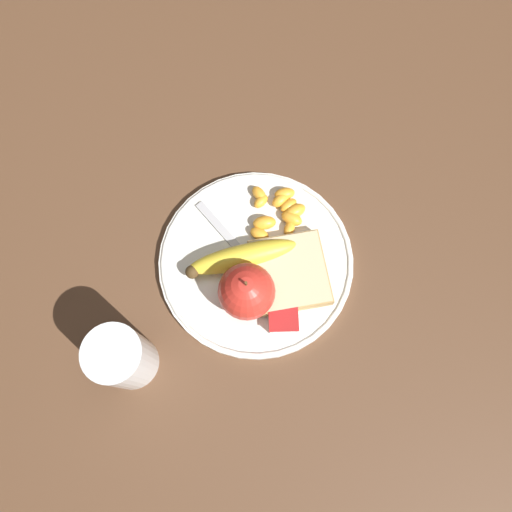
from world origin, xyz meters
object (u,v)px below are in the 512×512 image
(banana, at_px, (241,260))
(jam_packet, at_px, (283,315))
(apple, at_px, (247,292))
(fork, at_px, (246,257))
(bread_slice, at_px, (290,273))
(juice_glass, at_px, (123,358))
(plate, at_px, (256,261))

(banana, relative_size, jam_packet, 3.28)
(apple, distance_m, fork, 0.07)
(apple, height_order, banana, apple)
(apple, height_order, bread_slice, apple)
(juice_glass, distance_m, bread_slice, 0.25)
(jam_packet, bearing_deg, bread_slice, 168.83)
(juice_glass, bearing_deg, plate, 128.67)
(apple, bearing_deg, banana, -172.48)
(plate, xyz_separation_m, juice_glass, (0.14, -0.18, 0.04))
(apple, relative_size, fork, 0.55)
(apple, relative_size, jam_packet, 1.74)
(plate, distance_m, juice_glass, 0.23)
(juice_glass, xyz_separation_m, banana, (-0.14, 0.15, -0.02))
(fork, height_order, jam_packet, jam_packet)
(juice_glass, relative_size, banana, 0.68)
(bread_slice, bearing_deg, juice_glass, -62.24)
(banana, height_order, bread_slice, banana)
(apple, height_order, fork, apple)
(banana, relative_size, fork, 1.04)
(fork, bearing_deg, banana, -72.23)
(plate, height_order, fork, fork)
(juice_glass, relative_size, apple, 1.28)
(juice_glass, relative_size, jam_packet, 2.23)
(plate, relative_size, jam_packet, 5.69)
(juice_glass, xyz_separation_m, apple, (-0.08, 0.16, -0.00))
(juice_glass, distance_m, jam_packet, 0.22)
(bread_slice, relative_size, fork, 0.78)
(apple, relative_size, bread_slice, 0.71)
(fork, distance_m, jam_packet, 0.10)
(juice_glass, height_order, jam_packet, juice_glass)
(jam_packet, bearing_deg, apple, -119.21)
(banana, distance_m, bread_slice, 0.07)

